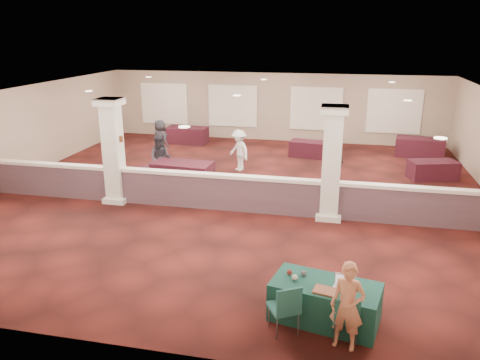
% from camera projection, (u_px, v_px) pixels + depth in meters
% --- Properties ---
extents(ground, '(16.00, 16.00, 0.00)m').
position_uv_depth(ground, '(237.00, 193.00, 15.31)').
color(ground, '#4B1612').
rests_on(ground, ground).
extents(wall_back, '(16.00, 0.04, 3.20)m').
position_uv_depth(wall_back, '(274.00, 107.00, 22.27)').
color(wall_back, gray).
rests_on(wall_back, ground).
extents(wall_front, '(16.00, 0.04, 3.20)m').
position_uv_depth(wall_front, '(126.00, 262.00, 7.38)').
color(wall_front, gray).
rests_on(wall_front, ground).
extents(wall_left, '(0.04, 16.00, 3.20)m').
position_uv_depth(wall_left, '(15.00, 134.00, 16.44)').
color(wall_left, gray).
rests_on(wall_left, ground).
extents(ceiling, '(16.00, 16.00, 0.02)m').
position_uv_depth(ceiling, '(237.00, 95.00, 14.33)').
color(ceiling, silver).
rests_on(ceiling, wall_back).
extents(partition_wall, '(15.60, 0.28, 1.10)m').
position_uv_depth(partition_wall, '(226.00, 192.00, 13.74)').
color(partition_wall, '#4D343D').
rests_on(partition_wall, ground).
extents(column_left, '(0.72, 0.72, 3.20)m').
position_uv_depth(column_left, '(113.00, 150.00, 14.12)').
color(column_left, white).
rests_on(column_left, ground).
extents(column_right, '(0.72, 0.72, 3.20)m').
position_uv_depth(column_right, '(332.00, 163.00, 12.81)').
color(column_right, white).
rests_on(column_right, ground).
extents(sconce_left, '(0.12, 0.12, 0.18)m').
position_uv_depth(sconce_left, '(104.00, 138.00, 14.07)').
color(sconce_left, brown).
rests_on(sconce_left, column_left).
extents(sconce_right, '(0.12, 0.12, 0.18)m').
position_uv_depth(sconce_right, '(121.00, 139.00, 13.96)').
color(sconce_right, brown).
rests_on(sconce_right, column_left).
extents(near_table, '(2.08, 1.34, 0.74)m').
position_uv_depth(near_table, '(325.00, 302.00, 8.52)').
color(near_table, '#0F3833').
rests_on(near_table, ground).
extents(conf_chair_main, '(0.50, 0.50, 0.88)m').
position_uv_depth(conf_chair_main, '(346.00, 315.00, 7.86)').
color(conf_chair_main, '#1F5B59').
rests_on(conf_chair_main, ground).
extents(conf_chair_side, '(0.66, 0.66, 0.96)m').
position_uv_depth(conf_chair_side, '(286.00, 306.00, 8.06)').
color(conf_chair_side, '#1F5B59').
rests_on(conf_chair_side, ground).
extents(woman, '(0.62, 0.47, 1.55)m').
position_uv_depth(woman, '(347.00, 306.00, 7.67)').
color(woman, '#E38C62').
rests_on(woman, ground).
extents(far_table_front_left, '(1.78, 1.06, 0.68)m').
position_uv_depth(far_table_front_left, '(168.00, 176.00, 15.99)').
color(far_table_front_left, black).
rests_on(far_table_front_left, ground).
extents(far_table_front_center, '(2.08, 1.16, 0.81)m').
position_uv_depth(far_table_front_center, '(183.00, 174.00, 15.98)').
color(far_table_front_center, black).
rests_on(far_table_front_center, ground).
extents(far_table_front_right, '(1.81, 1.24, 0.67)m').
position_uv_depth(far_table_front_right, '(433.00, 170.00, 16.68)').
color(far_table_front_right, black).
rests_on(far_table_front_right, ground).
extents(far_table_back_left, '(1.90, 1.00, 0.76)m').
position_uv_depth(far_table_back_left, '(187.00, 135.00, 22.03)').
color(far_table_back_left, black).
rests_on(far_table_back_left, ground).
extents(far_table_back_center, '(1.73, 1.03, 0.66)m').
position_uv_depth(far_table_back_center, '(310.00, 149.00, 19.66)').
color(far_table_back_center, black).
rests_on(far_table_back_center, ground).
extents(far_table_back_right, '(2.07, 1.26, 0.79)m').
position_uv_depth(far_table_back_right, '(420.00, 147.00, 19.66)').
color(far_table_back_right, black).
rests_on(far_table_back_right, ground).
extents(attendee_a, '(0.77, 0.43, 1.60)m').
position_uv_depth(attendee_a, '(160.00, 158.00, 16.50)').
color(attendee_a, black).
rests_on(attendee_a, ground).
extents(attendee_b, '(1.06, 1.00, 1.56)m').
position_uv_depth(attendee_b, '(239.00, 150.00, 17.61)').
color(attendee_b, silver).
rests_on(attendee_b, ground).
extents(attendee_c, '(0.90, 0.95, 1.52)m').
position_uv_depth(attendee_c, '(334.00, 164.00, 15.86)').
color(attendee_c, black).
rests_on(attendee_c, ground).
extents(attendee_d, '(0.92, 0.80, 1.64)m').
position_uv_depth(attendee_d, '(160.00, 140.00, 19.13)').
color(attendee_d, black).
rests_on(attendee_d, ground).
extents(laptop_base, '(0.38, 0.30, 0.02)m').
position_uv_depth(laptop_base, '(342.00, 289.00, 8.25)').
color(laptop_base, silver).
rests_on(laptop_base, near_table).
extents(laptop_screen, '(0.33, 0.08, 0.22)m').
position_uv_depth(laptop_screen, '(344.00, 279.00, 8.31)').
color(laptop_screen, silver).
rests_on(laptop_screen, near_table).
extents(screen_glow, '(0.30, 0.07, 0.19)m').
position_uv_depth(screen_glow, '(344.00, 280.00, 8.31)').
color(screen_glow, silver).
rests_on(screen_glow, near_table).
extents(knitting, '(0.46, 0.38, 0.03)m').
position_uv_depth(knitting, '(325.00, 291.00, 8.17)').
color(knitting, '#BE521E').
rests_on(knitting, near_table).
extents(yarn_cream, '(0.11, 0.11, 0.11)m').
position_uv_depth(yarn_cream, '(295.00, 277.00, 8.52)').
color(yarn_cream, beige).
rests_on(yarn_cream, near_table).
extents(yarn_red, '(0.10, 0.10, 0.10)m').
position_uv_depth(yarn_red, '(290.00, 272.00, 8.72)').
color(yarn_red, maroon).
rests_on(yarn_red, near_table).
extents(yarn_grey, '(0.11, 0.11, 0.11)m').
position_uv_depth(yarn_grey, '(304.00, 273.00, 8.68)').
color(yarn_grey, '#4B4A4F').
rests_on(yarn_grey, near_table).
extents(scissors, '(0.13, 0.05, 0.01)m').
position_uv_depth(scissors, '(360.00, 300.00, 7.91)').
color(scissors, red).
rests_on(scissors, near_table).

